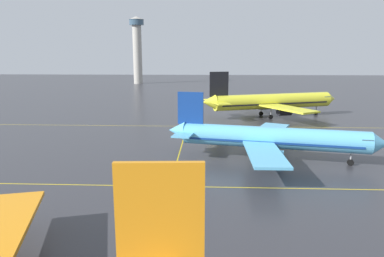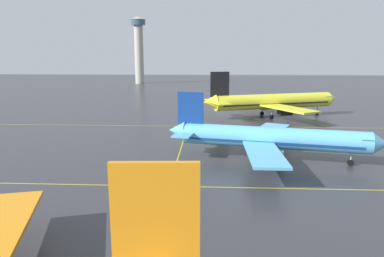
# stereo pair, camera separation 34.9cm
# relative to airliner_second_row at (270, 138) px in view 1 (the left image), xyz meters

# --- Properties ---
(airliner_second_row) EXTENTS (35.14, 29.85, 10.98)m
(airliner_second_row) POSITION_rel_airliner_second_row_xyz_m (0.00, 0.00, 0.00)
(airliner_second_row) COLOR #5BB7E5
(airliner_second_row) RESTS_ON ground
(airliner_third_row) EXTENTS (40.03, 34.25, 12.78)m
(airliner_third_row) POSITION_rel_airliner_second_row_xyz_m (7.49, 41.58, 0.62)
(airliner_third_row) COLOR yellow
(airliner_third_row) RESTS_ON ground
(taxiway_markings) EXTENTS (129.99, 132.63, 0.01)m
(taxiway_markings) POSITION_rel_airliner_second_row_xyz_m (-15.21, -12.75, -3.74)
(taxiway_markings) COLOR yellow
(taxiway_markings) RESTS_ON ground
(control_tower) EXTENTS (8.82, 8.82, 38.94)m
(control_tower) POSITION_rel_airliner_second_row_xyz_m (-52.26, 155.39, 18.79)
(control_tower) COLOR #ADA89E
(control_tower) RESTS_ON ground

